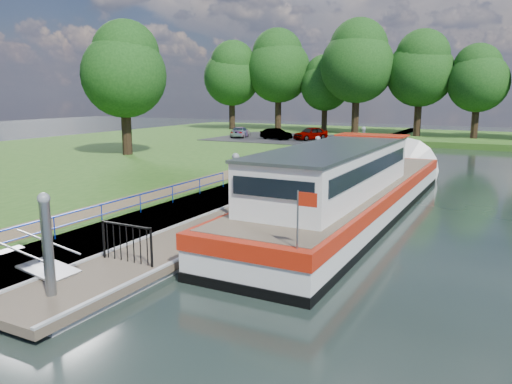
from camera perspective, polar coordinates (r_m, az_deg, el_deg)
The scene contains 16 objects.
ground at distance 13.84m, azimuth -20.58°, elevation -11.76°, with size 160.00×160.00×0.00m, color black.
riverbank at distance 36.57m, azimuth -22.00°, elevation 2.75°, with size 32.00×90.00×0.78m, color #285117.
bank_edge at distance 26.80m, azimuth -0.04°, elevation 0.76°, with size 1.10×90.00×0.78m, color #473D2D.
footpath at distance 22.05m, azimuth -12.90°, elevation -0.70°, with size 1.60×40.00×0.05m, color brown.
carpark at distance 50.94m, azimuth 3.67°, elevation 6.16°, with size 14.00×12.00×0.06m, color black.
blue_fence at distance 17.31m, azimuth -19.58°, elevation -2.55°, with size 0.04×18.04×0.72m.
pontoon at distance 23.97m, azimuth 3.11°, elevation -0.99°, with size 2.50×30.00×0.56m.
mooring_piles at distance 23.77m, azimuth 3.14°, elevation 1.59°, with size 0.30×27.30×3.55m.
gangway at distance 15.29m, azimuth -24.00°, elevation -7.35°, with size 2.58×1.00×0.92m.
gate_panel at distance 14.91m, azimuth -14.57°, elevation -5.07°, with size 1.85×0.05×1.15m.
barge at distance 22.43m, azimuth 11.36°, elevation 0.32°, with size 4.36×21.15×4.78m.
horizon_trees at distance 58.17m, azimuth 16.98°, elevation 13.37°, with size 54.38×10.03×12.87m.
bank_tree_a at distance 38.38m, azimuth -14.81°, elevation 13.49°, with size 6.12×6.12×9.72m.
car_a at distance 48.88m, azimuth 6.26°, elevation 6.68°, with size 1.47×3.66×1.25m, color #999999.
car_b at distance 49.07m, azimuth 2.31°, elevation 6.65°, with size 1.14×3.26×1.07m, color #999999.
car_c at distance 51.61m, azimuth -1.82°, elevation 6.87°, with size 1.50×3.68×1.07m, color #999999.
Camera 1 is at (9.77, -8.30, 5.22)m, focal length 35.00 mm.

